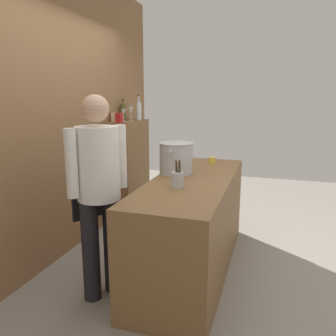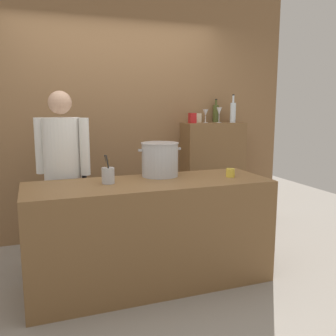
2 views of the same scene
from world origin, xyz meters
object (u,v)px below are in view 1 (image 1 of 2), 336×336
Objects in this scene: utensil_crock at (177,179)px; wine_bottle_clear at (139,111)px; stockpot_large at (176,158)px; butter_jar at (212,160)px; wine_glass_short at (131,111)px; spice_tin_red at (119,118)px; wine_bottle_olive at (123,112)px; wine_glass_wide at (123,113)px; spice_tin_cream at (115,117)px; chef at (98,184)px.

utensil_crock is 0.70× the size of wine_bottle_clear.
stockpot_large is 0.53m from utensil_crock.
butter_jar is 1.44m from wine_bottle_clear.
wine_glass_short is 0.36m from spice_tin_red.
wine_bottle_olive is 1.77× the size of wine_glass_wide.
wine_glass_wide is at bearing 46.96° from stockpot_large.
utensil_crock is at bearing 174.72° from butter_jar.
stockpot_large is 1.60m from wine_bottle_clear.
spice_tin_cream reaches higher than stockpot_large.
wine_glass_wide is (0.92, 0.99, 0.38)m from stockpot_large.
stockpot_large is at bearing -176.35° from chef.
wine_bottle_olive is 1.55× the size of wine_glass_short.
wine_glass_short is at bearing 41.31° from stockpot_large.
spice_tin_red is at bearing -130.04° from chef.
wine_bottle_clear is 2.09× the size of wine_glass_wide.
wine_bottle_clear is (1.25, 0.91, 0.40)m from stockpot_large.
spice_tin_cream is at bearing 158.42° from wine_bottle_clear.
stockpot_large is 1.17× the size of wine_bottle_clear.
wine_glass_short is 0.17m from wine_glass_wide.
wine_glass_wide is 0.19m from spice_tin_red.
wine_glass_wide is (-0.33, 0.08, -0.01)m from wine_bottle_clear.
wine_bottle_clear is 0.34m from wine_glass_wide.
utensil_crock is at bearing -142.49° from wine_bottle_olive.
butter_jar is (1.39, -0.66, -0.03)m from chef.
wine_glass_wide is at bearing 74.46° from butter_jar.
utensil_crock is at bearing -137.76° from spice_tin_cream.
stockpot_large is at bearing -127.50° from spice_tin_red.
spice_tin_cream is (1.66, 0.66, 0.41)m from chef.
chef is at bearing -166.30° from wine_bottle_clear.
wine_glass_wide is at bearing -131.19° from chef.
chef reaches higher than wine_bottle_olive.
wine_glass_short is 1.14× the size of wine_glass_wide.
butter_jar is at bearing -112.99° from wine_glass_short.
wine_bottle_clear is 0.44m from spice_tin_cream.
spice_tin_red is 1.05× the size of spice_tin_cream.
wine_bottle_clear reaches higher than spice_tin_cream.
stockpot_large is 1.40m from spice_tin_cream.
wine_glass_short is 1.56× the size of spice_tin_red.
stockpot_large is at bearing 17.34° from utensil_crock.
chef is 14.77× the size of spice_tin_cream.
chef reaches higher than butter_jar.
butter_jar is 0.23× the size of wine_bottle_clear.
spice_tin_red reaches higher than spice_tin_cream.
wine_bottle_clear is at bearing 59.80° from butter_jar.
spice_tin_red is (1.24, 1.12, 0.41)m from utensil_crock.
chef is at bearing 154.49° from butter_jar.
utensil_crock is 2.11m from wine_bottle_clear.
utensil_crock is 2.11× the size of spice_tin_cream.
wine_bottle_olive is 0.85× the size of wine_bottle_clear.
spice_tin_cream is (1.35, 1.23, 0.41)m from utensil_crock.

